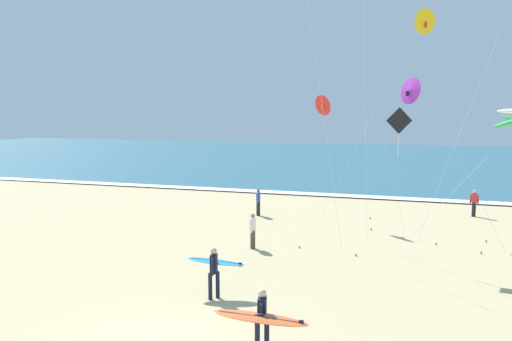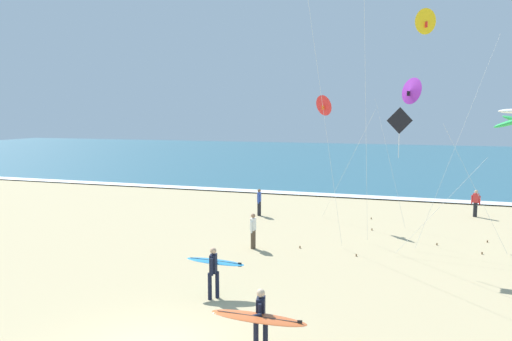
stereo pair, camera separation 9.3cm
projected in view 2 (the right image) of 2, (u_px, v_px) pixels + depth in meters
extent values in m
cube|color=#2D6075|center=(353.00, 158.00, 62.25)|extent=(160.00, 60.00, 0.08)
cube|color=white|center=(316.00, 194.00, 34.08)|extent=(160.00, 1.30, 0.01)
cylinder|color=black|center=(210.00, 286.00, 14.90)|extent=(0.13, 0.13, 0.88)
cylinder|color=black|center=(217.00, 285.00, 15.04)|extent=(0.13, 0.13, 0.88)
cube|color=black|center=(213.00, 263.00, 14.88)|extent=(0.26, 0.37, 0.60)
cube|color=red|center=(210.00, 262.00, 14.89)|extent=(0.05, 0.20, 0.32)
sphere|color=tan|center=(213.00, 251.00, 14.83)|extent=(0.21, 0.21, 0.21)
cylinder|color=black|center=(212.00, 267.00, 14.66)|extent=(0.09, 0.09, 0.56)
cylinder|color=black|center=(215.00, 258.00, 15.09)|extent=(0.09, 0.09, 0.26)
cylinder|color=black|center=(213.00, 261.00, 15.20)|extent=(0.26, 0.13, 0.14)
ellipsoid|color=#3399D8|center=(216.00, 262.00, 15.24)|extent=(1.99, 0.88, 0.25)
cube|color=#333333|center=(215.00, 261.00, 15.24)|extent=(1.66, 0.34, 0.16)
cube|color=#262628|center=(240.00, 265.00, 15.16)|extent=(0.12, 0.03, 0.14)
cylinder|color=black|center=(256.00, 339.00, 11.41)|extent=(0.13, 0.13, 0.88)
cylinder|color=black|center=(265.00, 336.00, 11.55)|extent=(0.13, 0.13, 0.88)
cube|color=black|center=(261.00, 309.00, 11.39)|extent=(0.26, 0.37, 0.60)
cube|color=white|center=(257.00, 308.00, 11.40)|extent=(0.05, 0.20, 0.32)
sphere|color=beige|center=(261.00, 293.00, 11.34)|extent=(0.21, 0.21, 0.21)
cylinder|color=black|center=(260.00, 309.00, 11.15)|extent=(0.09, 0.09, 0.26)
cylinder|color=black|center=(257.00, 316.00, 11.08)|extent=(0.26, 0.12, 0.14)
cylinder|color=black|center=(262.00, 307.00, 11.62)|extent=(0.09, 0.09, 0.56)
ellipsoid|color=orange|center=(259.00, 318.00, 11.04)|extent=(2.38, 0.99, 0.29)
cube|color=#333333|center=(259.00, 317.00, 11.04)|extent=(2.00, 0.38, 0.20)
cube|color=#262628|center=(300.00, 323.00, 10.93)|extent=(0.12, 0.03, 0.14)
cylinder|color=silver|center=(323.00, 111.00, 19.90)|extent=(1.81, 0.57, 11.98)
cylinder|color=brown|center=(300.00, 247.00, 20.64)|extent=(0.06, 0.06, 0.10)
cone|color=yellow|center=(425.00, 21.00, 19.03)|extent=(0.97, 0.80, 1.05)
cube|color=red|center=(424.00, 25.00, 19.05)|extent=(0.24, 0.32, 0.24)
cylinder|color=silver|center=(458.00, 141.00, 20.31)|extent=(3.30, 2.44, 9.40)
cylinder|color=brown|center=(487.00, 241.00, 21.56)|extent=(0.06, 0.06, 0.10)
cone|color=red|center=(324.00, 105.00, 25.91)|extent=(1.22, 1.07, 1.17)
cube|color=orange|center=(324.00, 108.00, 25.93)|extent=(0.27, 0.35, 0.24)
cylinder|color=silver|center=(347.00, 167.00, 24.86)|extent=(2.91, 2.18, 6.10)
cylinder|color=brown|center=(372.00, 229.00, 23.79)|extent=(0.06, 0.06, 0.10)
cylinder|color=silver|center=(366.00, 120.00, 19.86)|extent=(0.31, 2.42, 11.25)
cylinder|color=brown|center=(356.00, 255.00, 19.46)|extent=(0.06, 0.06, 0.10)
cone|color=purple|center=(411.00, 91.00, 23.04)|extent=(1.15, 1.21, 1.34)
cube|color=black|center=(411.00, 94.00, 23.06)|extent=(0.37, 0.34, 0.24)
cylinder|color=silver|center=(390.00, 161.00, 24.70)|extent=(1.83, 2.00, 6.76)
cylinder|color=brown|center=(371.00, 218.00, 26.32)|extent=(0.06, 0.06, 0.10)
cube|color=black|center=(400.00, 121.00, 18.79)|extent=(1.03, 0.42, 1.09)
cylinder|color=white|center=(399.00, 146.00, 18.92)|extent=(0.02, 0.02, 0.97)
cylinder|color=silver|center=(441.00, 206.00, 19.36)|extent=(3.59, 1.39, 4.09)
cylinder|color=brown|center=(482.00, 253.00, 19.74)|extent=(0.06, 0.06, 0.10)
cylinder|color=silver|center=(474.00, 187.00, 19.95)|extent=(2.72, 0.89, 5.46)
cylinder|color=brown|center=(437.00, 244.00, 21.10)|extent=(0.06, 0.06, 0.10)
cylinder|color=#4C3D2D|center=(253.00, 239.00, 20.56)|extent=(0.22, 0.22, 0.84)
cube|color=white|center=(253.00, 224.00, 20.47)|extent=(0.20, 0.33, 0.54)
sphere|color=#A87A59|center=(253.00, 216.00, 20.43)|extent=(0.20, 0.20, 0.20)
cylinder|color=white|center=(255.00, 225.00, 20.68)|extent=(0.08, 0.08, 0.50)
cylinder|color=white|center=(251.00, 227.00, 20.29)|extent=(0.08, 0.08, 0.50)
cylinder|color=black|center=(475.00, 210.00, 26.89)|extent=(0.22, 0.22, 0.84)
cube|color=red|center=(476.00, 198.00, 26.81)|extent=(0.36, 0.27, 0.54)
sphere|color=tan|center=(476.00, 192.00, 26.76)|extent=(0.20, 0.20, 0.20)
cylinder|color=red|center=(480.00, 200.00, 26.70)|extent=(0.08, 0.08, 0.50)
cylinder|color=red|center=(472.00, 199.00, 26.94)|extent=(0.08, 0.08, 0.50)
cylinder|color=black|center=(259.00, 209.00, 27.22)|extent=(0.22, 0.22, 0.84)
cube|color=#3351B7|center=(259.00, 197.00, 27.13)|extent=(0.21, 0.34, 0.54)
sphere|color=brown|center=(259.00, 191.00, 27.09)|extent=(0.20, 0.20, 0.20)
cylinder|color=#3351B7|center=(260.00, 198.00, 27.35)|extent=(0.08, 0.08, 0.50)
cylinder|color=#3351B7|center=(258.00, 199.00, 26.94)|extent=(0.08, 0.08, 0.50)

